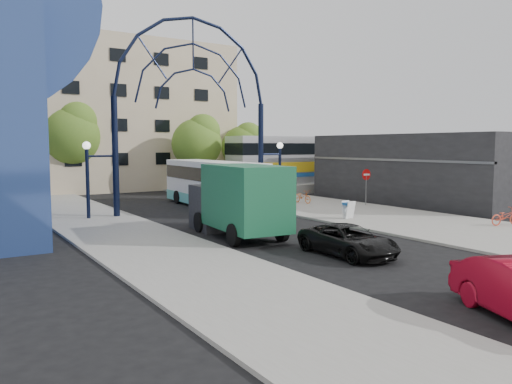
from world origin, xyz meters
TOP-DOWN VIEW (x-y plane):
  - ground at (0.00, 0.00)m, footprint 120.00×120.00m
  - sidewalk_east at (8.00, 4.00)m, footprint 8.00×56.00m
  - plaza_west at (-6.50, 6.00)m, footprint 5.00×50.00m
  - gateway_arch at (0.00, 14.00)m, footprint 13.64×0.44m
  - stop_sign at (4.80, 12.00)m, footprint 0.80×0.07m
  - do_not_enter_sign at (11.00, 10.00)m, footprint 0.76×0.07m
  - street_name_sign at (5.20, 12.60)m, footprint 0.70×0.70m
  - sandwich_board at (5.60, 5.98)m, footprint 0.55×0.61m
  - commercial_block_east at (16.00, 10.00)m, footprint 6.00×16.00m
  - apartment_block at (2.00, 34.97)m, footprint 20.00×12.10m
  - train_platform at (20.00, 22.00)m, footprint 32.00×5.00m
  - train_car at (20.00, 22.00)m, footprint 25.10×3.05m
  - tree_north_a at (6.12, 25.93)m, footprint 4.48×4.48m
  - tree_north_b at (-3.88, 29.93)m, footprint 5.12×5.12m
  - tree_north_c at (12.12, 27.93)m, footprint 4.16×4.16m
  - city_bus at (1.96, 15.26)m, footprint 3.18×11.56m
  - green_truck at (-2.08, 5.18)m, footprint 3.01×6.78m
  - black_suv at (-0.61, -0.64)m, footprint 2.01×4.28m
  - bike_near_a at (8.16, 13.38)m, footprint 0.67×1.77m
  - bike_near_b at (7.08, 14.00)m, footprint 0.49×1.71m
  - bike_far_a at (10.71, -0.14)m, footprint 1.85×1.03m

SIDE VIEW (x-z plane):
  - ground at x=0.00m, z-range 0.00..0.00m
  - sidewalk_east at x=8.00m, z-range 0.00..0.12m
  - plaza_west at x=-6.50m, z-range 0.00..0.12m
  - train_platform at x=20.00m, z-range 0.00..0.80m
  - bike_near_a at x=8.16m, z-range 0.12..1.04m
  - bike_far_a at x=10.71m, z-range 0.12..1.04m
  - black_suv at x=-0.61m, z-range 0.00..1.18m
  - bike_near_b at x=7.08m, z-range 0.12..1.15m
  - sandwich_board at x=5.60m, z-range 0.25..1.24m
  - city_bus at x=1.96m, z-range 0.07..3.21m
  - green_truck at x=-2.08m, z-range 0.00..3.32m
  - do_not_enter_sign at x=11.00m, z-range 0.74..3.22m
  - stop_sign at x=4.80m, z-range 0.74..3.24m
  - street_name_sign at x=5.20m, z-range 0.73..3.53m
  - commercial_block_east at x=16.00m, z-range 0.00..5.00m
  - train_car at x=20.00m, z-range 0.80..5.00m
  - tree_north_c at x=12.12m, z-range 1.03..7.53m
  - tree_north_a at x=6.12m, z-range 1.11..8.11m
  - tree_north_b at x=-3.88m, z-range 1.27..9.27m
  - apartment_block at x=2.00m, z-range 0.00..14.00m
  - gateway_arch at x=0.00m, z-range 2.51..14.61m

